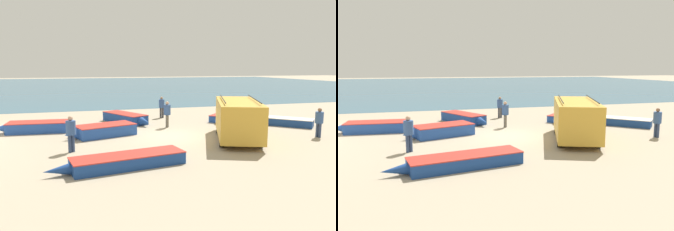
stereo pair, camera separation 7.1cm
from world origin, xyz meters
TOP-DOWN VIEW (x-y plane):
  - ground_plane at (0.00, 0.00)m, footprint 200.00×200.00m
  - sea_water at (0.00, 52.00)m, footprint 120.00×80.00m
  - parked_van at (3.14, -1.78)m, footprint 3.94×5.83m
  - fishing_rowboat_0 at (-3.38, -4.99)m, footprint 5.47×2.06m
  - fishing_rowboat_1 at (-7.43, 3.36)m, footprint 4.36×1.77m
  - fishing_rowboat_2 at (5.33, 4.14)m, footprint 3.41×3.43m
  - fishing_rowboat_3 at (8.20, 1.21)m, footprint 3.44×3.41m
  - fishing_rowboat_4 at (-1.77, 5.07)m, footprint 2.88×4.38m
  - fishing_rowboat_5 at (-3.69, 1.12)m, footprint 4.09×2.54m
  - fisherman_0 at (1.15, 6.54)m, footprint 0.42×0.42m
  - fisherman_1 at (7.73, -2.50)m, footprint 0.43×0.43m
  - fisherman_2 at (0.49, 2.65)m, footprint 0.44×0.44m
  - fisherman_3 at (-5.39, -2.06)m, footprint 0.44×0.44m

SIDE VIEW (x-z plane):
  - ground_plane at x=0.00m, z-range 0.00..0.00m
  - sea_water at x=0.00m, z-range 0.00..0.01m
  - fishing_rowboat_2 at x=5.33m, z-range 0.00..0.50m
  - fishing_rowboat_0 at x=-3.38m, z-range 0.00..0.50m
  - fishing_rowboat_3 at x=8.20m, z-range 0.00..0.52m
  - fishing_rowboat_1 at x=-7.43m, z-range 0.00..0.62m
  - fishing_rowboat_5 at x=-3.69m, z-range 0.00..0.64m
  - fishing_rowboat_4 at x=-1.77m, z-range 0.00..0.66m
  - fisherman_0 at x=1.15m, z-range 0.16..1.77m
  - fisherman_1 at x=7.73m, z-range 0.16..1.80m
  - fisherman_2 at x=0.49m, z-range 0.16..1.84m
  - fisherman_3 at x=-5.39m, z-range 0.16..1.85m
  - parked_van at x=3.14m, z-range 0.05..2.28m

